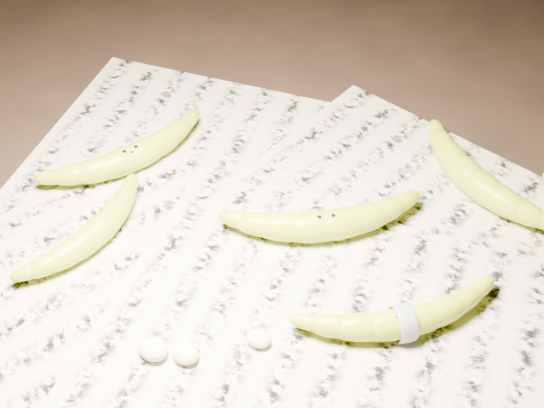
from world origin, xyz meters
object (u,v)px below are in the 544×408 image
at_px(banana_center, 325,224).
at_px(banana_upper_a, 474,179).
at_px(banana_left_a, 131,156).
at_px(banana_left_b, 94,233).
at_px(banana_taped, 404,321).

bearing_deg(banana_center, banana_upper_a, 13.54).
bearing_deg(banana_left_a, banana_left_b, -135.70).
bearing_deg(banana_center, banana_left_b, 173.91).
distance_m(banana_center, banana_taped, 0.17).
distance_m(banana_left_b, banana_center, 0.29).
bearing_deg(banana_taped, banana_upper_a, 48.66).
xyz_separation_m(banana_center, banana_upper_a, (0.15, 0.16, 0.00)).
height_order(banana_left_b, banana_center, banana_center).
bearing_deg(banana_left_b, banana_center, -52.59).
bearing_deg(banana_left_a, banana_taped, -73.29).
height_order(banana_taped, banana_upper_a, banana_upper_a).
xyz_separation_m(banana_left_b, banana_taped, (0.40, 0.03, 0.00)).
height_order(banana_left_a, banana_center, banana_center).
bearing_deg(banana_left_b, banana_taped, -74.96).
distance_m(banana_left_a, banana_left_b, 0.14).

